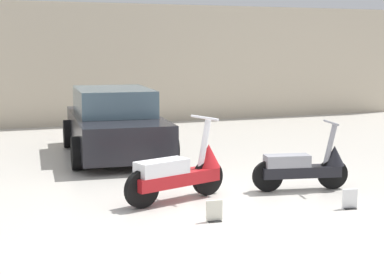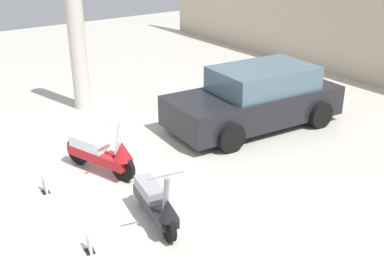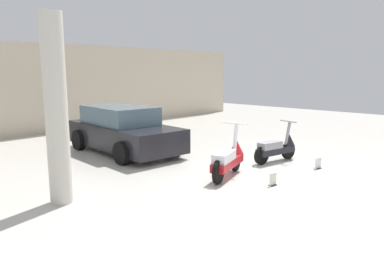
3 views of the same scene
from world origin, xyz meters
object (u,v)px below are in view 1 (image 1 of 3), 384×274
object	(u,v)px
placard_near_left_scooter	(214,212)
scooter_front_right	(305,166)
scooter_front_left	(180,172)
placard_near_right_scooter	(350,200)
car_rear_left	(115,123)

from	to	relation	value
placard_near_left_scooter	scooter_front_right	bearing A→B (deg)	28.37
scooter_front_left	scooter_front_right	bearing A→B (deg)	-20.45
scooter_front_left	placard_near_right_scooter	world-z (taller)	scooter_front_left
scooter_front_left	placard_near_right_scooter	distance (m)	2.27
car_rear_left	placard_near_left_scooter	bearing A→B (deg)	6.38
scooter_front_left	placard_near_left_scooter	xyz separation A→B (m)	(0.06, -1.07, -0.28)
scooter_front_right	scooter_front_left	bearing A→B (deg)	-171.57
scooter_front_right	placard_near_left_scooter	world-z (taller)	scooter_front_right
car_rear_left	scooter_front_left	bearing A→B (deg)	5.89
placard_near_right_scooter	car_rear_left	bearing A→B (deg)	112.50
scooter_front_left	scooter_front_right	distance (m)	1.90
scooter_front_left	car_rear_left	xyz separation A→B (m)	(-0.07, 3.67, 0.21)
placard_near_left_scooter	placard_near_right_scooter	distance (m)	1.87
scooter_front_left	placard_near_right_scooter	size ratio (longest dim) A/B	5.99
scooter_front_left	placard_near_left_scooter	bearing A→B (deg)	-104.79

